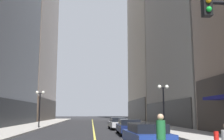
# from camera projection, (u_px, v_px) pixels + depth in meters

# --- Properties ---
(ground_plane) EXTENTS (200.00, 200.00, 0.00)m
(ground_plane) POSITION_uv_depth(u_px,v_px,m) (93.00, 125.00, 38.93)
(ground_plane) COLOR #262628
(sidewalk_left) EXTENTS (4.50, 78.00, 0.15)m
(sidewalk_left) POSITION_uv_depth(u_px,v_px,m) (36.00, 125.00, 38.32)
(sidewalk_left) COLOR #ADA8A0
(sidewalk_left) RESTS_ON ground
(sidewalk_right) EXTENTS (4.50, 78.00, 0.15)m
(sidewalk_right) POSITION_uv_depth(u_px,v_px,m) (148.00, 125.00, 39.57)
(sidewalk_right) COLOR #ADA8A0
(sidewalk_right) RESTS_ON ground
(lane_centre_stripe) EXTENTS (0.16, 70.00, 0.01)m
(lane_centre_stripe) POSITION_uv_depth(u_px,v_px,m) (93.00, 125.00, 38.93)
(lane_centre_stripe) COLOR #E5D64C
(lane_centre_stripe) RESTS_ON ground
(building_left_far) EXTENTS (13.71, 26.00, 51.37)m
(building_left_far) POSITION_uv_depth(u_px,v_px,m) (24.00, 16.00, 66.30)
(building_left_far) COLOR gray
(building_left_far) RESTS_ON ground
(building_right_mid) EXTENTS (13.72, 24.00, 29.08)m
(building_right_mid) POSITION_uv_depth(u_px,v_px,m) (203.00, 32.00, 42.06)
(building_right_mid) COLOR #A8A399
(building_right_mid) RESTS_ON ground
(car_blue) EXTENTS (2.02, 4.62, 1.32)m
(car_blue) POSITION_uv_depth(u_px,v_px,m) (146.00, 135.00, 13.82)
(car_blue) COLOR navy
(car_blue) RESTS_ON ground
(car_navy) EXTENTS (1.81, 4.79, 1.32)m
(car_navy) POSITION_uv_depth(u_px,v_px,m) (129.00, 126.00, 22.41)
(car_navy) COLOR #141E4C
(car_navy) RESTS_ON ground
(car_silver) EXTENTS (1.98, 4.55, 1.32)m
(car_silver) POSITION_uv_depth(u_px,v_px,m) (118.00, 123.00, 29.67)
(car_silver) COLOR #B7B7BC
(car_silver) RESTS_ON ground
(pedestrian_in_green_parka) EXTENTS (0.44, 0.44, 1.82)m
(pedestrian_in_green_parka) POSITION_uv_depth(u_px,v_px,m) (161.00, 134.00, 9.77)
(pedestrian_in_green_parka) COLOR black
(pedestrian_in_green_parka) RESTS_ON ground
(street_lamp_left_far) EXTENTS (1.06, 0.36, 4.43)m
(street_lamp_left_far) POSITION_uv_depth(u_px,v_px,m) (40.00, 101.00, 31.54)
(street_lamp_left_far) COLOR black
(street_lamp_left_far) RESTS_ON ground
(street_lamp_right_mid) EXTENTS (1.06, 0.36, 4.43)m
(street_lamp_right_mid) POSITION_uv_depth(u_px,v_px,m) (163.00, 97.00, 24.67)
(street_lamp_right_mid) COLOR black
(street_lamp_right_mid) RESTS_ON ground
(fire_hydrant_right) EXTENTS (0.28, 0.28, 0.80)m
(fire_hydrant_right) POSITION_uv_depth(u_px,v_px,m) (216.00, 138.00, 15.21)
(fire_hydrant_right) COLOR red
(fire_hydrant_right) RESTS_ON ground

